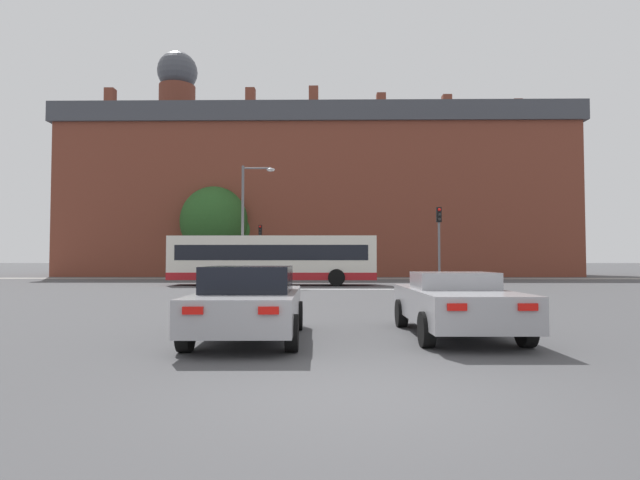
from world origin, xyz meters
The scene contains 14 objects.
ground_plane centered at (0.00, 0.00, 0.00)m, with size 400.00×400.00×0.00m, color #474749.
stop_line_strip centered at (0.00, 20.29, 0.00)m, with size 8.50×0.30×0.01m, color silver.
far_pavement centered at (0.00, 34.96, 0.01)m, with size 69.44×2.50×0.01m, color gray.
brick_civic_building centered at (-1.63, 44.47, 8.07)m, with size 48.31×13.11×22.84m.
car_saloon_left centered at (-2.05, 4.04, 0.74)m, with size 2.09×4.30×1.44m.
car_roadster_right centered at (2.13, 4.59, 0.68)m, with size 2.06×4.43×1.30m.
bus_crossing_lead centered at (-3.78, 24.59, 1.59)m, with size 12.38×2.63×2.97m.
traffic_light_near_right centered at (5.45, 20.68, 2.91)m, with size 0.26×0.31×4.34m.
traffic_light_far_left centered at (-5.86, 34.18, 2.91)m, with size 0.26×0.31×4.34m.
street_lamp_junction centered at (-5.28, 24.30, 4.42)m, with size 2.02×0.36×7.26m.
pedestrian_waiting centered at (-2.74, 34.50, 0.98)m, with size 0.45×0.41×1.67m.
pedestrian_walking_east centered at (-9.96, 34.85, 0.99)m, with size 0.45×0.35×1.70m.
tree_by_building centered at (-10.44, 37.95, 4.89)m, with size 5.89×5.89×7.99m.
tree_kerbside centered at (-8.53, 39.73, 4.14)m, with size 3.99×3.99×6.25m.
Camera 1 is at (-0.53, -5.77, 1.57)m, focal length 28.00 mm.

